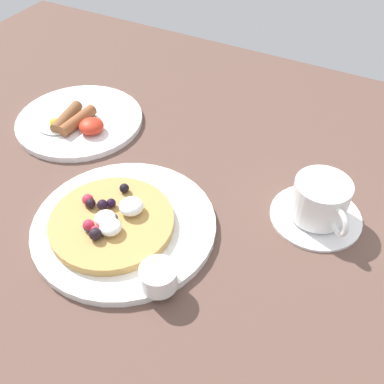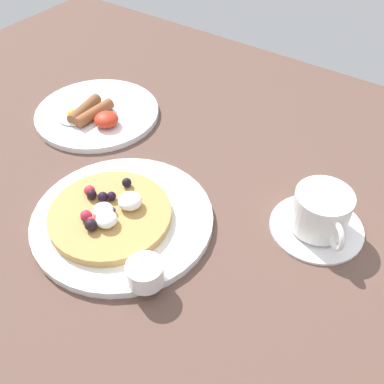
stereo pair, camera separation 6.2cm
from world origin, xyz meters
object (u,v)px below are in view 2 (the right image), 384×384
object	(u,v)px
breakfast_plate	(97,113)
coffee_saucer	(317,227)
pancake_plate	(123,219)
syrup_ramekin	(145,273)
coffee_cup	(322,210)

from	to	relation	value
breakfast_plate	coffee_saucer	bearing A→B (deg)	-3.35
pancake_plate	syrup_ramekin	xyz separation A→B (cm)	(10.50, -7.05, 2.30)
syrup_ramekin	coffee_cup	xyz separation A→B (cm)	(14.84, 23.05, 1.23)
syrup_ramekin	breakfast_plate	bearing A→B (deg)	142.60
pancake_plate	breakfast_plate	world-z (taller)	pancake_plate
pancake_plate	coffee_cup	distance (cm)	30.18
pancake_plate	breakfast_plate	distance (cm)	30.23
pancake_plate	syrup_ramekin	distance (cm)	12.85
coffee_saucer	coffee_cup	bearing A→B (deg)	-44.54
breakfast_plate	coffee_cup	distance (cm)	49.10
pancake_plate	breakfast_plate	size ratio (longest dim) A/B	1.14
coffee_saucer	coffee_cup	distance (cm)	3.74
breakfast_plate	coffee_cup	xyz separation A→B (cm)	(48.88, -2.97, 3.60)
coffee_saucer	coffee_cup	world-z (taller)	coffee_cup
syrup_ramekin	coffee_saucer	bearing A→B (deg)	57.54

